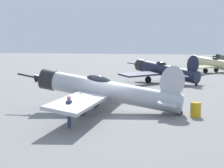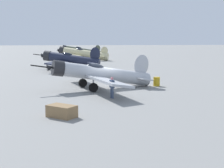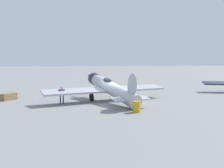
% 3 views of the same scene
% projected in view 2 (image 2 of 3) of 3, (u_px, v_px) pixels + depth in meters
% --- Properties ---
extents(ground_plane, '(400.00, 400.00, 0.00)m').
position_uv_depth(ground_plane, '(105.00, 89.00, 29.06)').
color(ground_plane, gray).
extents(airplane_foreground, '(10.87, 13.10, 3.11)m').
position_uv_depth(airplane_foreground, '(99.00, 74.00, 28.67)').
color(airplane_foreground, '#B7BABF').
rests_on(airplane_foreground, ground_plane).
extents(airplane_mid_apron, '(10.02, 12.29, 3.39)m').
position_uv_depth(airplane_mid_apron, '(69.00, 59.00, 47.31)').
color(airplane_mid_apron, '#1E2338').
rests_on(airplane_mid_apron, ground_plane).
extents(airplane_far_line, '(10.83, 11.79, 3.02)m').
position_uv_depth(airplane_far_line, '(82.00, 54.00, 66.81)').
color(airplane_far_line, beige).
rests_on(airplane_far_line, ground_plane).
extents(airplane_outer_stand, '(11.19, 12.00, 3.02)m').
position_uv_depth(airplane_outer_stand, '(80.00, 50.00, 87.87)').
color(airplane_outer_stand, '#4C5442').
rests_on(airplane_outer_stand, ground_plane).
extents(ground_crew_mechanic, '(0.37, 0.60, 1.63)m').
position_uv_depth(ground_crew_mechanic, '(112.00, 86.00, 24.18)').
color(ground_crew_mechanic, '#384766').
rests_on(ground_crew_mechanic, ground_plane).
extents(equipment_crate, '(1.89, 1.80, 0.70)m').
position_uv_depth(equipment_crate, '(62.00, 111.00, 18.42)').
color(equipment_crate, olive).
rests_on(equipment_crate, ground_plane).
extents(fuel_drum, '(0.66, 0.66, 0.87)m').
position_uv_depth(fuel_drum, '(157.00, 82.00, 30.54)').
color(fuel_drum, gold).
rests_on(fuel_drum, ground_plane).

